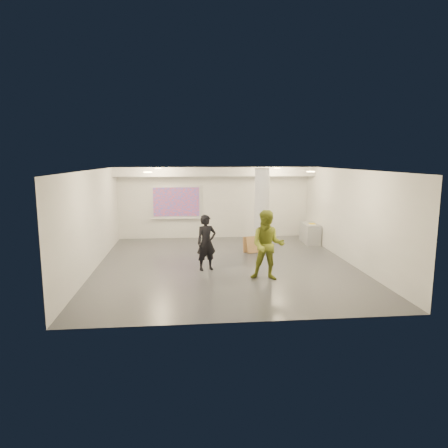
{
  "coord_description": "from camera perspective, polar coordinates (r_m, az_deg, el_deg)",
  "views": [
    {
      "loc": [
        -1.24,
        -12.21,
        3.34
      ],
      "look_at": [
        0.0,
        0.4,
        1.25
      ],
      "focal_mm": 32.0,
      "sensor_mm": 36.0,
      "label": 1
    }
  ],
  "objects": [
    {
      "name": "wall_right",
      "position": [
        13.41,
        17.44,
        1.05
      ],
      "size": [
        0.01,
        9.0,
        3.0
      ],
      "primitive_type": "cube",
      "color": "silver",
      "rests_on": "floor"
    },
    {
      "name": "cardboard_front",
      "position": [
        14.31,
        4.29,
        -2.95
      ],
      "size": [
        0.6,
        0.39,
        0.59
      ],
      "primitive_type": "cube",
      "rotation": [
        -0.35,
        0.0,
        0.27
      ],
      "color": "#9D7142",
      "rests_on": "floor"
    },
    {
      "name": "floor",
      "position": [
        12.72,
        0.18,
        -5.86
      ],
      "size": [
        8.0,
        9.0,
        0.01
      ],
      "primitive_type": "cube",
      "color": "#3C3E44",
      "rests_on": "ground"
    },
    {
      "name": "postit_pad",
      "position": [
        16.09,
        12.5,
        0.01
      ],
      "size": [
        0.22,
        0.29,
        0.03
      ],
      "primitive_type": "cube",
      "rotation": [
        0.0,
        0.0,
        -0.03
      ],
      "color": "#E3C208",
      "rests_on": "credenza"
    },
    {
      "name": "man",
      "position": [
        11.07,
        6.25,
        -3.04
      ],
      "size": [
        1.1,
        0.95,
        1.95
      ],
      "primitive_type": "imported",
      "rotation": [
        0.0,
        0.0,
        -0.26
      ],
      "color": "olive",
      "rests_on": "floor"
    },
    {
      "name": "woman",
      "position": [
        11.99,
        -2.53,
        -2.68
      ],
      "size": [
        0.71,
        0.58,
        1.68
      ],
      "primitive_type": "imported",
      "rotation": [
        0.0,
        0.0,
        0.32
      ],
      "color": "black",
      "rests_on": "floor"
    },
    {
      "name": "wall_left",
      "position": [
        12.65,
        -18.15,
        0.53
      ],
      "size": [
        0.01,
        9.0,
        3.0
      ],
      "primitive_type": "cube",
      "color": "silver",
      "rests_on": "floor"
    },
    {
      "name": "downlight_sw",
      "position": [
        10.76,
        -10.82,
        7.28
      ],
      "size": [
        0.22,
        0.22,
        0.02
      ],
      "primitive_type": "cylinder",
      "color": "#FFD980",
      "rests_on": "ceiling"
    },
    {
      "name": "soffit_band",
      "position": [
        16.21,
        -1.24,
        7.53
      ],
      "size": [
        8.0,
        1.1,
        0.36
      ],
      "primitive_type": "cube",
      "color": "silver",
      "rests_on": "ceiling"
    },
    {
      "name": "wall_back",
      "position": [
        16.86,
        -1.37,
        3.1
      ],
      "size": [
        8.0,
        0.01,
        3.0
      ],
      "primitive_type": "cube",
      "color": "silver",
      "rests_on": "floor"
    },
    {
      "name": "ceiling",
      "position": [
        12.28,
        0.19,
        7.78
      ],
      "size": [
        8.0,
        9.0,
        0.01
      ],
      "primitive_type": "cube",
      "color": "silver",
      "rests_on": "floor"
    },
    {
      "name": "papers_stack",
      "position": [
        15.99,
        12.53,
        -0.06
      ],
      "size": [
        0.33,
        0.38,
        0.02
      ],
      "primitive_type": "cube",
      "rotation": [
        0.0,
        0.0,
        -0.29
      ],
      "color": "silver",
      "rests_on": "credenza"
    },
    {
      "name": "wall_front",
      "position": [
        8.02,
        3.45,
        -3.91
      ],
      "size": [
        8.0,
        0.01,
        3.0
      ],
      "primitive_type": "cube",
      "color": "silver",
      "rests_on": "floor"
    },
    {
      "name": "downlight_ne",
      "position": [
        15.11,
        7.61,
        7.92
      ],
      "size": [
        0.22,
        0.22,
        0.02
      ],
      "primitive_type": "cylinder",
      "color": "#FFD980",
      "rests_on": "ceiling"
    },
    {
      "name": "downlight_se",
      "position": [
        11.25,
        12.29,
        7.32
      ],
      "size": [
        0.22,
        0.22,
        0.02
      ],
      "primitive_type": "cylinder",
      "color": "#FFD980",
      "rests_on": "ceiling"
    },
    {
      "name": "column",
      "position": [
        14.39,
        5.41,
        1.98
      ],
      "size": [
        0.52,
        0.52,
        3.0
      ],
      "primitive_type": "cylinder",
      "color": "silver",
      "rests_on": "floor"
    },
    {
      "name": "cardboard_back",
      "position": [
        14.38,
        3.72,
        -2.92
      ],
      "size": [
        0.53,
        0.2,
        0.57
      ],
      "primitive_type": "cube",
      "rotation": [
        -0.1,
        0.0,
        0.19
      ],
      "color": "#9D7142",
      "rests_on": "floor"
    },
    {
      "name": "downlight_nw",
      "position": [
        14.74,
        -9.44,
        7.84
      ],
      "size": [
        0.22,
        0.22,
        0.02
      ],
      "primitive_type": "cylinder",
      "color": "#FFD980",
      "rests_on": "ceiling"
    },
    {
      "name": "projection_screen",
      "position": [
        16.76,
        -6.83,
        3.09
      ],
      "size": [
        2.1,
        0.13,
        1.42
      ],
      "color": "silver",
      "rests_on": "wall_back"
    },
    {
      "name": "credenza",
      "position": [
        16.31,
        12.19,
        -1.28
      ],
      "size": [
        0.61,
        1.35,
        0.77
      ],
      "primitive_type": "cube",
      "rotation": [
        0.0,
        0.0,
        -0.05
      ],
      "color": "#939699",
      "rests_on": "floor"
    }
  ]
}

